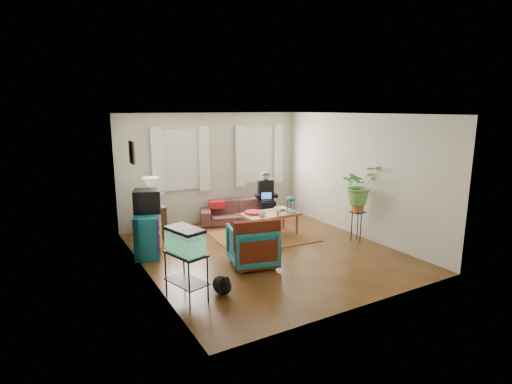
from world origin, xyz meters
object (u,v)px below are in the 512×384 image
side_table (153,222)px  coffee_table (270,224)px  sofa (239,208)px  dresser (148,234)px  aquarium_stand (186,277)px  armchair (252,243)px  plant_stand (357,226)px

side_table → coffee_table: side_table is taller
sofa → dresser: (-2.46, -1.04, 0.04)m
side_table → aquarium_stand: aquarium_stand is taller
side_table → armchair: bearing=-64.9°
dresser → aquarium_stand: size_ratio=1.24×
dresser → plant_stand: 4.18m
dresser → armchair: size_ratio=1.12×
dresser → aquarium_stand: bearing=-72.2°
sofa → aquarium_stand: 4.02m
coffee_table → plant_stand: 1.81m
aquarium_stand → armchair: size_ratio=0.90×
sofa → aquarium_stand: sofa is taller
side_table → armchair: (1.10, -2.35, 0.05)m
sofa → side_table: size_ratio=2.68×
dresser → side_table: bearing=87.5°
aquarium_stand → armchair: 1.60m
sofa → dresser: 2.68m
sofa → armchair: armchair is taller
side_table → plant_stand: 4.27m
side_table → aquarium_stand: bearing=-96.6°
sofa → side_table: bearing=-157.5°
dresser → coffee_table: bearing=14.0°
plant_stand → armchair: bearing=-178.4°
sofa → dresser: dresser is taller
sofa → plant_stand: (1.48, -2.42, -0.05)m
aquarium_stand → sofa: bearing=35.8°
armchair → plant_stand: 2.51m
plant_stand → dresser: bearing=160.8°
sofa → armchair: 2.69m
aquarium_stand → plant_stand: size_ratio=1.14×
dresser → armchair: 2.04m
aquarium_stand → plant_stand: (3.96, 0.75, -0.04)m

